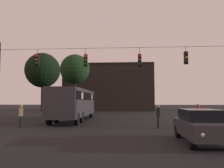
# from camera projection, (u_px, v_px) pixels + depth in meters

# --- Properties ---
(ground_plane) EXTENTS (168.00, 168.00, 0.00)m
(ground_plane) POSITION_uv_depth(u_px,v_px,m) (119.00, 116.00, 28.92)
(ground_plane) COLOR black
(ground_plane) RESTS_ON ground
(overhead_signal_span) EXTENTS (18.79, 0.44, 6.65)m
(overhead_signal_span) POSITION_uv_depth(u_px,v_px,m) (112.00, 76.00, 17.54)
(overhead_signal_span) COLOR black
(overhead_signal_span) RESTS_ON ground
(city_bus) EXTENTS (2.77, 11.05, 3.00)m
(city_bus) POSITION_uv_depth(u_px,v_px,m) (74.00, 101.00, 22.27)
(city_bus) COLOR #2D2D33
(city_bus) RESTS_ON ground
(car_near_right) EXTENTS (1.89, 4.37, 1.52)m
(car_near_right) POSITION_uv_depth(u_px,v_px,m) (201.00, 125.00, 10.46)
(car_near_right) COLOR #2D2D33
(car_near_right) RESTS_ON ground
(pedestrian_crossing_left) EXTENTS (0.34, 0.42, 1.69)m
(pedestrian_crossing_left) POSITION_uv_depth(u_px,v_px,m) (199.00, 113.00, 17.73)
(pedestrian_crossing_left) COLOR black
(pedestrian_crossing_left) RESTS_ON ground
(pedestrian_crossing_center) EXTENTS (0.28, 0.38, 1.63)m
(pedestrian_crossing_center) POSITION_uv_depth(u_px,v_px,m) (158.00, 115.00, 16.06)
(pedestrian_crossing_center) COLOR black
(pedestrian_crossing_center) RESTS_ON ground
(pedestrian_crossing_right) EXTENTS (0.34, 0.42, 1.64)m
(pedestrian_crossing_right) POSITION_uv_depth(u_px,v_px,m) (21.00, 115.00, 16.30)
(pedestrian_crossing_right) COLOR black
(pedestrian_crossing_right) RESTS_ON ground
(corner_building) EXTENTS (17.75, 11.30, 9.31)m
(corner_building) POSITION_uv_depth(u_px,v_px,m) (110.00, 88.00, 48.87)
(corner_building) COLOR black
(corner_building) RESTS_ON ground
(tree_left_silhouette) EXTENTS (4.36, 4.36, 8.76)m
(tree_left_silhouette) POSITION_uv_depth(u_px,v_px,m) (75.00, 69.00, 33.41)
(tree_left_silhouette) COLOR #2D2116
(tree_left_silhouette) RESTS_ON ground
(tree_behind_building) EXTENTS (6.18, 6.18, 10.43)m
(tree_behind_building) POSITION_uv_depth(u_px,v_px,m) (43.00, 70.00, 40.29)
(tree_behind_building) COLOR black
(tree_behind_building) RESTS_ON ground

